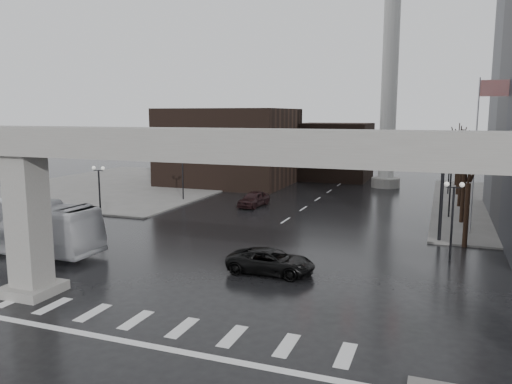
% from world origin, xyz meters
% --- Properties ---
extents(ground, '(160.00, 160.00, 0.00)m').
position_xyz_m(ground, '(0.00, 0.00, 0.00)').
color(ground, black).
rests_on(ground, ground).
extents(sidewalk_nw, '(28.00, 36.00, 0.15)m').
position_xyz_m(sidewalk_nw, '(-26.00, 36.00, 0.07)').
color(sidewalk_nw, slate).
rests_on(sidewalk_nw, ground).
extents(elevated_guideway, '(48.00, 2.60, 8.70)m').
position_xyz_m(elevated_guideway, '(1.26, 0.00, 6.88)').
color(elevated_guideway, gray).
rests_on(elevated_guideway, ground).
extents(building_far_left, '(16.00, 14.00, 10.00)m').
position_xyz_m(building_far_left, '(-14.00, 42.00, 5.00)').
color(building_far_left, black).
rests_on(building_far_left, ground).
extents(building_far_mid, '(10.00, 10.00, 8.00)m').
position_xyz_m(building_far_mid, '(-2.00, 52.00, 4.00)').
color(building_far_mid, black).
rests_on(building_far_mid, ground).
extents(smokestack, '(3.60, 3.60, 30.00)m').
position_xyz_m(smokestack, '(6.00, 46.00, 13.35)').
color(smokestack, beige).
rests_on(smokestack, ground).
extents(signal_mast_arm, '(12.12, 0.43, 8.00)m').
position_xyz_m(signal_mast_arm, '(8.99, 18.80, 5.83)').
color(signal_mast_arm, black).
rests_on(signal_mast_arm, ground).
extents(flagpole_assembly, '(2.06, 0.12, 12.00)m').
position_xyz_m(flagpole_assembly, '(15.29, 22.00, 7.53)').
color(flagpole_assembly, silver).
rests_on(flagpole_assembly, ground).
extents(lamp_right_0, '(1.22, 0.32, 5.11)m').
position_xyz_m(lamp_right_0, '(13.50, 14.00, 3.47)').
color(lamp_right_0, black).
rests_on(lamp_right_0, ground).
extents(lamp_right_1, '(1.22, 0.32, 5.11)m').
position_xyz_m(lamp_right_1, '(13.50, 28.00, 3.47)').
color(lamp_right_1, black).
rests_on(lamp_right_1, ground).
extents(lamp_right_2, '(1.22, 0.32, 5.11)m').
position_xyz_m(lamp_right_2, '(13.50, 42.00, 3.47)').
color(lamp_right_2, black).
rests_on(lamp_right_2, ground).
extents(lamp_left_0, '(1.22, 0.32, 5.11)m').
position_xyz_m(lamp_left_0, '(-13.50, 14.00, 3.47)').
color(lamp_left_0, black).
rests_on(lamp_left_0, ground).
extents(lamp_left_1, '(1.22, 0.32, 5.11)m').
position_xyz_m(lamp_left_1, '(-13.50, 28.00, 3.47)').
color(lamp_left_1, black).
rests_on(lamp_left_1, ground).
extents(lamp_left_2, '(1.22, 0.32, 5.11)m').
position_xyz_m(lamp_left_2, '(-13.50, 42.00, 3.47)').
color(lamp_left_2, black).
rests_on(lamp_left_2, ground).
extents(tree_right_0, '(1.09, 1.58, 7.50)m').
position_xyz_m(tree_right_0, '(14.53, 18.02, 2.79)').
color(tree_right_0, black).
rests_on(tree_right_0, ground).
extents(tree_right_1, '(1.09, 1.61, 7.67)m').
position_xyz_m(tree_right_1, '(14.53, 26.02, 2.85)').
color(tree_right_1, black).
rests_on(tree_right_1, ground).
extents(tree_right_2, '(1.10, 1.63, 7.85)m').
position_xyz_m(tree_right_2, '(14.53, 34.02, 2.91)').
color(tree_right_2, black).
rests_on(tree_right_2, ground).
extents(tree_right_3, '(1.11, 1.66, 8.02)m').
position_xyz_m(tree_right_3, '(14.53, 42.02, 2.98)').
color(tree_right_3, black).
rests_on(tree_right_3, ground).
extents(tree_right_4, '(1.12, 1.69, 8.19)m').
position_xyz_m(tree_right_4, '(14.53, 50.02, 3.04)').
color(tree_right_4, black).
rests_on(tree_right_4, ground).
extents(pickup_truck, '(5.22, 2.48, 1.44)m').
position_xyz_m(pickup_truck, '(3.58, 7.56, 0.72)').
color(pickup_truck, black).
rests_on(pickup_truck, ground).
extents(city_bus, '(13.01, 3.39, 3.60)m').
position_xyz_m(city_bus, '(-14.28, 5.98, 1.80)').
color(city_bus, silver).
rests_on(city_bus, ground).
extents(far_car, '(2.32, 4.77, 1.57)m').
position_xyz_m(far_car, '(-5.01, 27.28, 0.78)').
color(far_car, black).
rests_on(far_car, ground).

